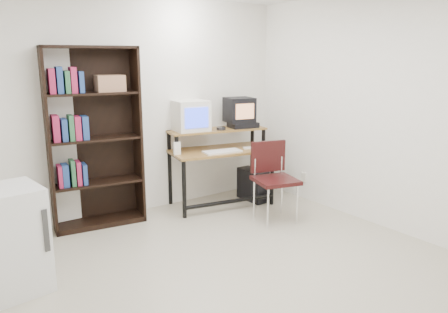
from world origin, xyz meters
TOP-DOWN VIEW (x-y plane):
  - floor at (0.00, 0.00)m, footprint 4.00×4.00m
  - back_wall at (0.00, 2.00)m, footprint 4.00×0.01m
  - right_wall at (2.00, 0.00)m, footprint 0.01×4.00m
  - computer_desk at (0.94, 1.62)m, footprint 1.39×0.88m
  - crt_monitor at (0.62, 1.84)m, footprint 0.46×0.47m
  - vcr at (1.31, 1.62)m, footprint 0.40×0.32m
  - crt_tv at (1.28, 1.67)m, footprint 0.40×0.40m
  - cd_spindle at (0.95, 1.63)m, footprint 0.16×0.16m
  - keyboard at (0.85, 1.45)m, footprint 0.50×0.28m
  - mousepad at (1.23, 1.44)m, footprint 0.23×0.19m
  - mouse at (1.23, 1.43)m, footprint 0.11×0.09m
  - desk_speaker at (0.33, 1.68)m, footprint 0.10×0.10m
  - pc_tower at (1.38, 1.49)m, footprint 0.20×0.45m
  - school_chair at (1.13, 0.82)m, footprint 0.56×0.56m
  - bookshelf at (-0.62, 1.86)m, footprint 1.04×0.47m
  - mini_fridge at (-1.72, 0.82)m, footprint 0.58×0.58m
  - wall_outlet at (1.99, 1.15)m, footprint 0.02×0.08m

SIDE VIEW (x-z plane):
  - floor at x=0.00m, z-range -0.01..0.00m
  - pc_tower at x=1.38m, z-range 0.00..0.42m
  - wall_outlet at x=1.99m, z-range 0.24..0.36m
  - mini_fridge at x=-1.72m, z-range 0.00..0.88m
  - school_chair at x=1.13m, z-range 0.11..1.03m
  - computer_desk at x=0.94m, z-range 0.20..1.19m
  - mousepad at x=1.23m, z-range 0.72..0.73m
  - keyboard at x=0.85m, z-range 0.72..0.75m
  - mouse at x=1.23m, z-range 0.73..0.76m
  - desk_speaker at x=0.33m, z-range 0.72..0.89m
  - cd_spindle at x=0.95m, z-range 0.97..1.02m
  - vcr at x=1.31m, z-range 0.97..1.05m
  - bookshelf at x=-0.62m, z-range 0.02..2.03m
  - crt_monitor at x=0.62m, z-range 0.97..1.36m
  - crt_tv at x=1.28m, z-range 1.05..1.37m
  - back_wall at x=0.00m, z-range 0.00..2.60m
  - right_wall at x=2.00m, z-range 0.00..2.60m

